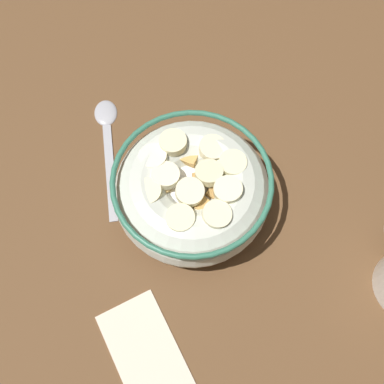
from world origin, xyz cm
name	(u,v)px	position (x,y,z in cm)	size (l,w,h in cm)	color
ground_plane	(192,206)	(0.00, 0.00, -1.00)	(132.46, 132.46, 2.00)	brown
cereal_bowl	(192,190)	(0.00, 0.00, 3.51)	(16.90, 16.90, 6.97)	beige
spoon	(107,131)	(12.65, 5.45, 0.32)	(16.16, 6.65, 0.80)	#A5A5AD
folded_napkin	(144,350)	(-12.55, 11.10, 0.15)	(10.53, 6.32, 0.30)	beige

